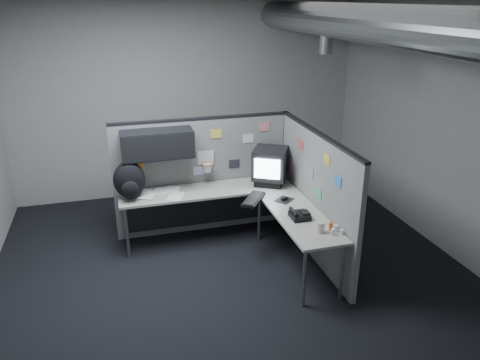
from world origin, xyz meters
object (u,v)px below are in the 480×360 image
object	(u,v)px
keyboard	(253,199)
monitor	(270,166)
phone	(299,215)
desk	(230,204)
backpack	(129,181)

from	to	relation	value
keyboard	monitor	bearing A→B (deg)	41.91
monitor	phone	world-z (taller)	monitor
desk	phone	distance (m)	1.05
desk	monitor	distance (m)	0.77
desk	phone	size ratio (longest dim) A/B	9.95
monitor	backpack	world-z (taller)	monitor
monitor	backpack	bearing A→B (deg)	163.98
keyboard	backpack	xyz separation A→B (m)	(-1.47, 0.50, 0.22)
phone	desk	bearing A→B (deg)	135.93
keyboard	backpack	bearing A→B (deg)	150.66
phone	backpack	xyz separation A→B (m)	(-1.83, 1.12, 0.20)
desk	backpack	bearing A→B (deg)	167.76
desk	keyboard	size ratio (longest dim) A/B	4.60
keyboard	backpack	world-z (taller)	backpack
desk	backpack	size ratio (longest dim) A/B	4.78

